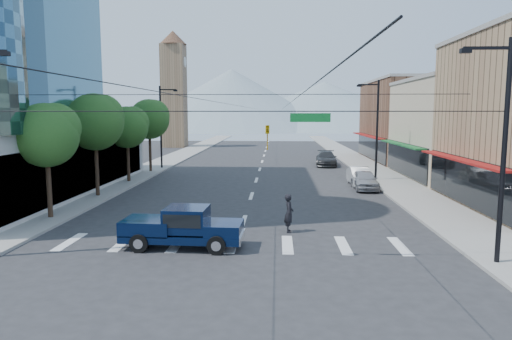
% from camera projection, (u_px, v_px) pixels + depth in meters
% --- Properties ---
extents(ground, '(160.00, 160.00, 0.00)m').
position_uv_depth(ground, '(233.00, 254.00, 19.95)').
color(ground, '#28282B').
rests_on(ground, ground).
extents(sidewalk_left, '(4.00, 120.00, 0.15)m').
position_uv_depth(sidewalk_left, '(172.00, 159.00, 60.14)').
color(sidewalk_left, gray).
rests_on(sidewalk_left, ground).
extents(sidewalk_right, '(4.00, 120.00, 0.15)m').
position_uv_depth(sidewalk_right, '(355.00, 160.00, 59.03)').
color(sidewalk_right, gray).
rests_on(sidewalk_right, ground).
extents(shop_mid, '(12.00, 14.00, 9.00)m').
position_uv_depth(shop_mid, '(473.00, 130.00, 42.25)').
color(shop_mid, tan).
rests_on(shop_mid, ground).
extents(shop_far, '(12.00, 18.00, 10.00)m').
position_uv_depth(shop_far, '(420.00, 122.00, 58.04)').
color(shop_far, brown).
rests_on(shop_far, ground).
extents(clock_tower, '(4.80, 4.80, 20.40)m').
position_uv_depth(clock_tower, '(174.00, 87.00, 80.83)').
color(clock_tower, '#8C6B4C').
rests_on(clock_tower, ground).
extents(mountain_left, '(80.00, 80.00, 22.00)m').
position_uv_depth(mountain_left, '(232.00, 99.00, 167.93)').
color(mountain_left, gray).
rests_on(mountain_left, ground).
extents(mountain_right, '(90.00, 90.00, 18.00)m').
position_uv_depth(mountain_right, '(324.00, 105.00, 176.46)').
color(mountain_right, gray).
rests_on(mountain_right, ground).
extents(tree_near, '(3.65, 3.64, 6.71)m').
position_uv_depth(tree_near, '(49.00, 133.00, 25.88)').
color(tree_near, black).
rests_on(tree_near, ground).
extents(tree_midnear, '(4.09, 4.09, 7.52)m').
position_uv_depth(tree_midnear, '(97.00, 120.00, 32.75)').
color(tree_midnear, black).
rests_on(tree_midnear, ground).
extents(tree_midfar, '(3.65, 3.64, 6.71)m').
position_uv_depth(tree_midfar, '(129.00, 126.00, 39.76)').
color(tree_midfar, black).
rests_on(tree_midfar, ground).
extents(tree_far, '(4.09, 4.09, 7.52)m').
position_uv_depth(tree_far, '(151.00, 118.00, 46.62)').
color(tree_far, black).
rests_on(tree_far, ground).
extents(signal_rig, '(21.80, 0.20, 9.00)m').
position_uv_depth(signal_rig, '(235.00, 150.00, 18.37)').
color(signal_rig, black).
rests_on(signal_rig, ground).
extents(lamp_pole_nw, '(2.00, 0.25, 9.00)m').
position_uv_depth(lamp_pole_nw, '(162.00, 124.00, 49.56)').
color(lamp_pole_nw, black).
rests_on(lamp_pole_nw, ground).
extents(lamp_pole_ne, '(2.00, 0.25, 9.00)m').
position_uv_depth(lamp_pole_ne, '(376.00, 126.00, 40.64)').
color(lamp_pole_ne, black).
rests_on(lamp_pole_ne, ground).
extents(pickup_truck, '(5.64, 2.37, 1.88)m').
position_uv_depth(pickup_truck, '(182.00, 226.00, 20.82)').
color(pickup_truck, '#071536').
rests_on(pickup_truck, ground).
extents(pedestrian, '(0.51, 0.75, 2.01)m').
position_uv_depth(pedestrian, '(289.00, 213.00, 23.49)').
color(pedestrian, black).
rests_on(pedestrian, ground).
extents(parked_car_near, '(1.90, 4.58, 1.55)m').
position_uv_depth(parked_car_near, '(365.00, 180.00, 36.63)').
color(parked_car_near, '#9F9FA3').
rests_on(parked_car_near, ground).
extents(parked_car_mid, '(1.67, 4.70, 1.54)m').
position_uv_depth(parked_car_mid, '(360.00, 176.00, 38.67)').
color(parked_car_mid, silver).
rests_on(parked_car_mid, ground).
extents(parked_car_far, '(2.74, 5.86, 1.65)m').
position_uv_depth(parked_car_far, '(326.00, 159.00, 53.02)').
color(parked_car_far, '#303032').
rests_on(parked_car_far, ground).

